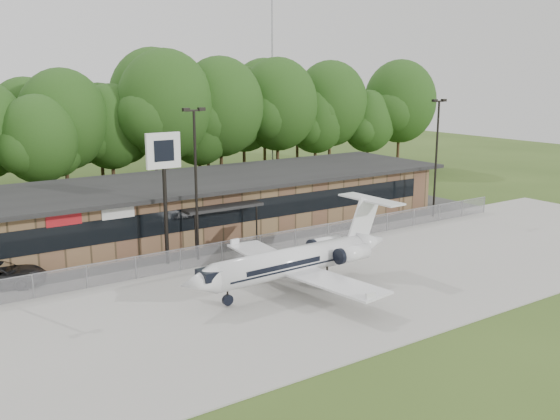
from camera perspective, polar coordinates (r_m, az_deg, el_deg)
ground at (r=33.05m, az=14.05°, el=-10.03°), size 160.00×160.00×0.00m
apron at (r=38.40m, az=5.10°, el=-6.41°), size 64.00×18.00×0.08m
parking_lot at (r=47.44m, az=-3.74°, el=-2.71°), size 50.00×9.00×0.06m
terminal at (r=50.71m, az=-6.34°, el=0.72°), size 41.00×11.65×4.30m
fence at (r=43.56m, az=-0.73°, el=-3.06°), size 46.00×0.04×1.52m
treeline at (r=66.36m, az=-13.89°, el=7.85°), size 72.00×12.00×15.00m
radio_mast at (r=81.63m, az=-0.71°, el=12.52°), size 0.20×0.20×25.00m
light_pole_mid at (r=41.27m, az=-7.72°, el=3.35°), size 1.55×0.30×10.23m
light_pole_right at (r=55.40m, az=14.13°, el=5.40°), size 1.55×0.30×10.23m
business_jet at (r=36.24m, az=1.63°, el=-4.70°), size 14.46×12.86×4.88m
pole_sign at (r=40.55m, az=-10.58°, el=4.09°), size 2.29×0.29×8.72m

